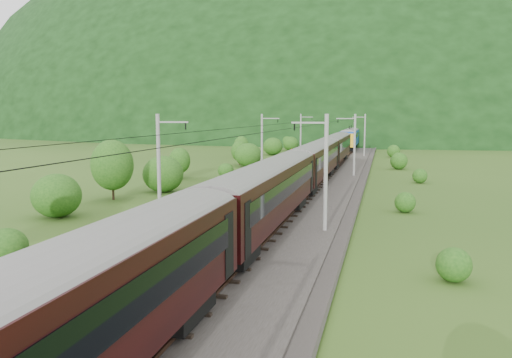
# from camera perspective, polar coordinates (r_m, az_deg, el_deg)

# --- Properties ---
(ground) EXTENTS (600.00, 600.00, 0.00)m
(ground) POSITION_cam_1_polar(r_m,az_deg,el_deg) (36.30, -1.96, -5.76)
(ground) COLOR #2A4816
(ground) RESTS_ON ground
(railbed) EXTENTS (14.00, 220.00, 0.30)m
(railbed) POSITION_cam_1_polar(r_m,az_deg,el_deg) (45.75, 1.60, -2.81)
(railbed) COLOR #38332D
(railbed) RESTS_ON ground
(track_left) EXTENTS (2.40, 220.00, 0.27)m
(track_left) POSITION_cam_1_polar(r_m,az_deg,el_deg) (46.30, -1.30, -2.41)
(track_left) COLOR #543424
(track_left) RESTS_ON railbed
(track_right) EXTENTS (2.40, 220.00, 0.27)m
(track_right) POSITION_cam_1_polar(r_m,az_deg,el_deg) (45.24, 4.57, -2.66)
(track_right) COLOR #543424
(track_right) RESTS_ON railbed
(catenary_left) EXTENTS (2.54, 192.28, 8.00)m
(catenary_left) POSITION_cam_1_polar(r_m,az_deg,el_deg) (67.94, 0.74, 4.24)
(catenary_left) COLOR gray
(catenary_left) RESTS_ON railbed
(catenary_right) EXTENTS (2.54, 192.28, 8.00)m
(catenary_right) POSITION_cam_1_polar(r_m,az_deg,el_deg) (66.10, 11.13, 4.02)
(catenary_right) COLOR gray
(catenary_right) RESTS_ON railbed
(overhead_wires) EXTENTS (4.83, 198.00, 0.03)m
(overhead_wires) POSITION_cam_1_polar(r_m,az_deg,el_deg) (45.03, 1.63, 5.93)
(overhead_wires) COLOR black
(overhead_wires) RESTS_ON ground
(mountain_main) EXTENTS (504.00, 360.00, 244.00)m
(mountain_main) POSITION_cam_1_polar(r_m,az_deg,el_deg) (294.17, 12.64, 5.64)
(mountain_main) COLOR black
(mountain_main) RESTS_ON ground
(mountain_ridge) EXTENTS (336.00, 280.00, 132.00)m
(mountain_ridge) POSITION_cam_1_polar(r_m,az_deg,el_deg) (358.41, -6.78, 6.06)
(mountain_ridge) COLOR black
(mountain_ridge) RESTS_ON ground
(train) EXTENTS (3.15, 149.90, 5.50)m
(train) POSITION_cam_1_polar(r_m,az_deg,el_deg) (45.14, 4.69, 1.60)
(train) COLOR black
(train) RESTS_ON ground
(hazard_post_near) EXTENTS (0.14, 0.14, 1.29)m
(hazard_post_near) POSITION_cam_1_polar(r_m,az_deg,el_deg) (58.34, 4.43, 0.19)
(hazard_post_near) COLOR red
(hazard_post_near) RESTS_ON railbed
(hazard_post_far) EXTENTS (0.15, 0.15, 1.37)m
(hazard_post_far) POSITION_cam_1_polar(r_m,az_deg,el_deg) (101.81, 9.15, 3.23)
(hazard_post_far) COLOR red
(hazard_post_far) RESTS_ON railbed
(signal) EXTENTS (0.25, 0.25, 2.28)m
(signal) POSITION_cam_1_polar(r_m,az_deg,el_deg) (82.42, 4.10, 2.79)
(signal) COLOR black
(signal) RESTS_ON railbed
(vegetation_left) EXTENTS (9.40, 141.90, 6.43)m
(vegetation_left) POSITION_cam_1_polar(r_m,az_deg,el_deg) (54.07, -11.38, 0.98)
(vegetation_left) COLOR #1B4B14
(vegetation_left) RESTS_ON ground
(vegetation_right) EXTENTS (4.78, 110.39, 2.92)m
(vegetation_right) POSITION_cam_1_polar(r_m,az_deg,el_deg) (34.85, 18.93, -4.66)
(vegetation_right) COLOR #1B4B14
(vegetation_right) RESTS_ON ground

